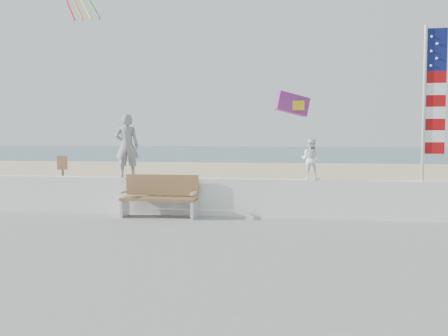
{
  "coord_description": "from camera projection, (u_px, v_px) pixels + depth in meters",
  "views": [
    {
      "loc": [
        1.98,
        -9.31,
        2.05
      ],
      "look_at": [
        0.2,
        1.8,
        1.35
      ],
      "focal_mm": 38.0,
      "sensor_mm": 36.0,
      "label": 1
    }
  ],
  "objects": [
    {
      "name": "bench",
      "position": [
        160.0,
        196.0,
        11.3
      ],
      "size": [
        1.8,
        0.57,
        1.0
      ],
      "color": "brown",
      "rests_on": "boardwalk"
    },
    {
      "name": "sand",
      "position": [
        248.0,
        190.0,
        18.48
      ],
      "size": [
        90.0,
        40.0,
        0.08
      ],
      "primitive_type": "cube",
      "color": "#D0BE8B",
      "rests_on": "ground"
    },
    {
      "name": "child",
      "position": [
        311.0,
        159.0,
        11.14
      ],
      "size": [
        0.57,
        0.51,
        0.97
      ],
      "primitive_type": "imported",
      "rotation": [
        0.0,
        0.0,
        2.76
      ],
      "color": "white",
      "rests_on": "seawall"
    },
    {
      "name": "parafoil_kite",
      "position": [
        293.0,
        104.0,
        12.36
      ],
      "size": [
        0.96,
        0.66,
        0.66
      ],
      "color": "red",
      "rests_on": "ground"
    },
    {
      "name": "seawall",
      "position": [
        217.0,
        197.0,
        11.55
      ],
      "size": [
        30.0,
        0.35,
        0.9
      ],
      "primitive_type": "cube",
      "color": "white",
      "rests_on": "boardwalk"
    },
    {
      "name": "adult",
      "position": [
        127.0,
        146.0,
        11.83
      ],
      "size": [
        0.65,
        0.5,
        1.58
      ],
      "primitive_type": "imported",
      "rotation": [
        0.0,
        0.0,
        3.36
      ],
      "color": "gray",
      "rests_on": "seawall"
    },
    {
      "name": "boardwalk",
      "position": [
        131.0,
        299.0,
        5.66
      ],
      "size": [
        50.0,
        12.4,
        0.1
      ],
      "primitive_type": "cube",
      "color": "gray",
      "rests_on": "sand"
    },
    {
      "name": "ground",
      "position": [
        200.0,
        240.0,
        9.61
      ],
      "size": [
        220.0,
        220.0,
        0.0
      ],
      "primitive_type": "plane",
      "color": "#304F60",
      "rests_on": "ground"
    },
    {
      "name": "flag",
      "position": [
        430.0,
        97.0,
        10.63
      ],
      "size": [
        0.5,
        0.08,
        3.5
      ],
      "color": "silver",
      "rests_on": "seawall"
    },
    {
      "name": "sign",
      "position": [
        63.0,
        176.0,
        14.15
      ],
      "size": [
        0.32,
        0.07,
        1.46
      ],
      "color": "brown",
      "rests_on": "sand"
    }
  ]
}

